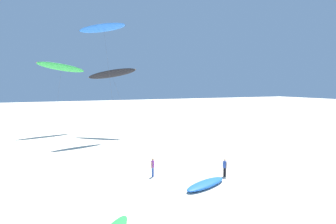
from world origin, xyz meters
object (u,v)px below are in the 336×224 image
(flying_kite_2, at_px, (112,74))
(person_foreground_walker, at_px, (153,167))
(grounded_kite_1, at_px, (206,184))
(person_near_left, at_px, (225,167))
(flying_kite_1, at_px, (61,67))
(flying_kite_0, at_px, (104,28))

(flying_kite_2, distance_m, person_foreground_walker, 25.08)
(grounded_kite_1, height_order, person_near_left, person_near_left)
(flying_kite_1, distance_m, person_near_left, 34.94)
(flying_kite_0, height_order, flying_kite_1, flying_kite_0)
(person_foreground_walker, xyz_separation_m, person_near_left, (5.95, -2.69, -0.04))
(flying_kite_1, xyz_separation_m, person_foreground_walker, (5.14, -28.76, -10.37))
(person_foreground_walker, bearing_deg, grounded_kite_1, -54.29)
(flying_kite_1, distance_m, flying_kite_2, 9.23)
(grounded_kite_1, xyz_separation_m, person_foreground_walker, (-2.99, 4.16, 0.72))
(flying_kite_0, relative_size, grounded_kite_1, 3.85)
(grounded_kite_1, bearing_deg, flying_kite_0, 96.75)
(grounded_kite_1, bearing_deg, flying_kite_1, 103.87)
(flying_kite_0, distance_m, flying_kite_1, 11.89)
(flying_kite_1, relative_size, flying_kite_2, 1.01)
(flying_kite_0, relative_size, person_foreground_walker, 10.59)
(flying_kite_2, bearing_deg, flying_kite_0, -118.52)
(grounded_kite_1, bearing_deg, flying_kite_2, 91.74)
(flying_kite_0, xyz_separation_m, grounded_kite_1, (2.81, -23.75, -16.48))
(person_near_left, bearing_deg, grounded_kite_1, -153.62)
(flying_kite_2, bearing_deg, person_near_left, -81.67)
(flying_kite_0, relative_size, person_near_left, 10.97)
(flying_kite_0, height_order, person_foreground_walker, flying_kite_0)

